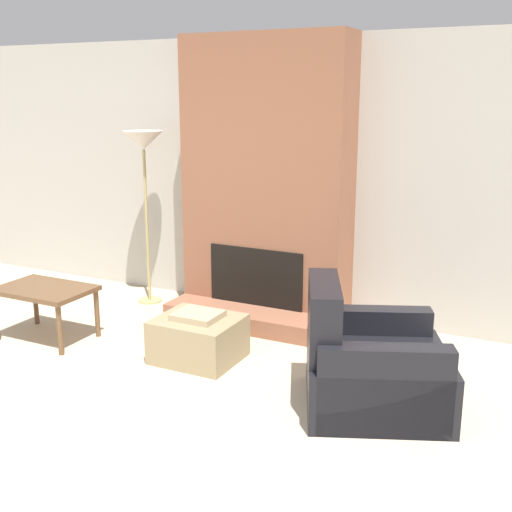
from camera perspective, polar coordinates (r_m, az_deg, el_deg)
ground_plane at (r=3.95m, az=-20.19°, el=-18.59°), size 24.00×24.00×0.00m
wall_back at (r=6.18m, az=1.97°, el=6.99°), size 7.63×0.06×2.60m
fireplace at (r=5.94m, az=0.86°, el=6.06°), size 1.58×0.83×2.60m
ottoman at (r=5.20m, az=-5.15°, el=-7.26°), size 0.65×0.56×0.40m
armchair at (r=4.47m, az=9.72°, el=-9.86°), size 1.20×1.17×0.88m
side_table at (r=5.82m, az=-18.25°, el=-3.20°), size 0.80×0.54×0.47m
floor_lamp_left at (r=6.41m, az=-9.96°, el=9.25°), size 0.39×0.39×1.73m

